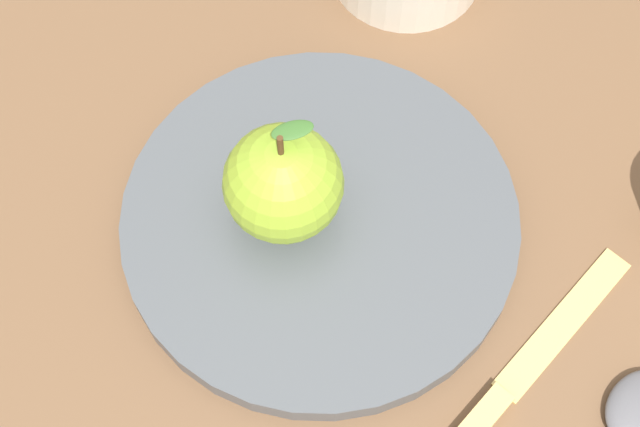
{
  "coord_description": "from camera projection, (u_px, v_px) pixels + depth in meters",
  "views": [
    {
      "loc": [
        -0.2,
        -0.15,
        0.54
      ],
      "look_at": [
        -0.01,
        0.02,
        0.02
      ],
      "focal_mm": 53.02,
      "sensor_mm": 36.0,
      "label": 1
    }
  ],
  "objects": [
    {
      "name": "dinner_plate",
      "position": [
        320.0,
        221.0,
        0.59
      ],
      "size": [
        0.25,
        0.25,
        0.02
      ],
      "color": "#4C5156",
      "rests_on": "ground_plane"
    },
    {
      "name": "ground_plane",
      "position": [
        347.0,
        234.0,
        0.59
      ],
      "size": [
        2.4,
        2.4,
        0.0
      ],
      "primitive_type": "plane",
      "color": "brown"
    },
    {
      "name": "knife",
      "position": [
        499.0,
        399.0,
        0.54
      ],
      "size": [
        0.21,
        0.02,
        0.01
      ],
      "color": "#D8B766",
      "rests_on": "ground_plane"
    },
    {
      "name": "apple",
      "position": [
        283.0,
        183.0,
        0.55
      ],
      "size": [
        0.07,
        0.07,
        0.09
      ],
      "color": "#8CB22D",
      "rests_on": "dinner_plate"
    }
  ]
}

